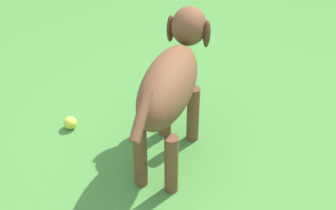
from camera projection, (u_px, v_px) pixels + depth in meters
The scene contains 3 objects.
ground at pixel (189, 154), 2.65m from camera, with size 14.00×14.00×0.00m, color #478438.
dog at pixel (172, 81), 2.41m from camera, with size 0.33×0.92×0.63m.
tennis_ball_2 at pixel (70, 123), 2.78m from camera, with size 0.07×0.07×0.07m, color #D4E440.
Camera 1 is at (0.83, -1.78, 1.79)m, focal length 58.94 mm.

